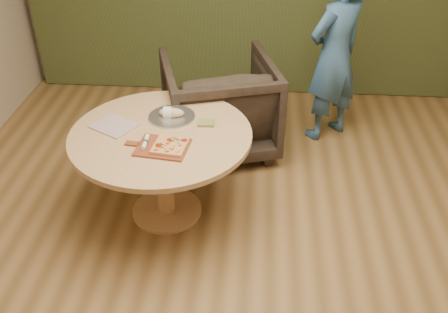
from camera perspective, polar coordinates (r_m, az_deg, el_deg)
room_shell at (r=2.71m, az=1.25°, el=6.82°), size 5.04×6.04×2.84m
pedestal_table at (r=3.73m, az=-7.11°, el=0.89°), size 1.33×1.33×0.75m
pizza_paddle at (r=3.48m, az=-7.21°, el=1.07°), size 0.46×0.32×0.01m
flatbread_pizza at (r=3.45m, az=-6.22°, el=1.20°), size 0.25×0.25×0.04m
cutlery_roll at (r=3.51m, az=-8.97°, el=1.66°), size 0.03×0.20×0.03m
newspaper at (r=3.79m, az=-12.42°, el=3.46°), size 0.38×0.37×0.01m
serving_tray at (r=3.83m, az=-5.98°, el=4.54°), size 0.36×0.36×0.02m
bread_roll at (r=3.81m, az=-6.15°, el=5.02°), size 0.19×0.09×0.09m
green_packet at (r=3.73m, az=-2.05°, el=3.86°), size 0.12×0.10×0.02m
armchair at (r=4.58m, az=-0.55°, el=6.34°), size 1.18×1.13×0.99m
person_standing at (r=4.77m, az=12.50°, el=11.17°), size 0.72×0.69×1.67m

